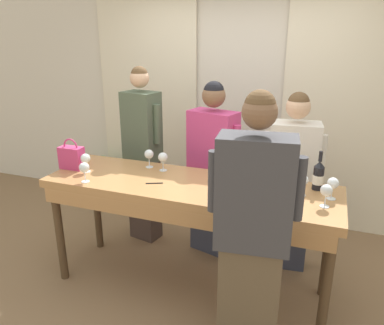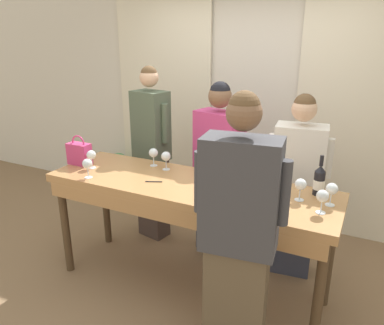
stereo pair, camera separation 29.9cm
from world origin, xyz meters
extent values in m
plane|color=#846647|center=(0.00, 0.00, 0.00)|extent=(18.00, 18.00, 0.00)
cube|color=silver|center=(0.00, 1.63, 1.40)|extent=(12.00, 0.06, 2.80)
cube|color=#EFE5C6|center=(-1.13, 1.56, 1.34)|extent=(1.26, 0.03, 2.69)
cube|color=#EFE5C6|center=(1.13, 1.56, 1.34)|extent=(1.26, 0.03, 2.69)
cube|color=#B27F4C|center=(0.00, 0.00, 0.94)|extent=(2.35, 0.72, 0.07)
cube|color=#B27F4C|center=(0.00, -0.34, 0.84)|extent=(2.26, 0.03, 0.12)
cylinder|color=#4C3823|center=(-1.10, -0.28, 0.45)|extent=(0.07, 0.07, 0.90)
cylinder|color=#4C3823|center=(1.10, -0.28, 0.45)|extent=(0.07, 0.07, 0.90)
cylinder|color=#4C3823|center=(-1.10, 0.28, 0.45)|extent=(0.07, 0.07, 0.90)
cylinder|color=#4C3823|center=(1.10, 0.28, 0.45)|extent=(0.07, 0.07, 0.90)
cylinder|color=black|center=(0.96, 0.22, 1.06)|extent=(0.08, 0.08, 0.18)
cone|color=black|center=(0.96, 0.22, 1.17)|extent=(0.08, 0.08, 0.04)
cylinder|color=black|center=(0.96, 0.22, 1.24)|extent=(0.03, 0.03, 0.08)
cylinder|color=white|center=(0.96, 0.22, 1.05)|extent=(0.08, 0.08, 0.07)
cube|color=#C63870|center=(-1.08, -0.03, 1.07)|extent=(0.21, 0.11, 0.20)
torus|color=#C63870|center=(-1.08, -0.03, 1.17)|extent=(0.14, 0.01, 0.14)
cylinder|color=white|center=(0.86, 0.06, 0.97)|extent=(0.07, 0.07, 0.00)
cylinder|color=white|center=(0.86, 0.06, 1.02)|extent=(0.01, 0.01, 0.08)
sphere|color=white|center=(0.86, 0.06, 1.09)|extent=(0.08, 0.08, 0.08)
cylinder|color=white|center=(-0.92, -0.07, 0.97)|extent=(0.07, 0.07, 0.00)
cylinder|color=white|center=(-0.92, -0.07, 1.02)|extent=(0.01, 0.01, 0.08)
sphere|color=white|center=(-0.92, -0.07, 1.09)|extent=(0.08, 0.08, 0.08)
cylinder|color=white|center=(-0.46, 0.23, 0.97)|extent=(0.07, 0.07, 0.00)
cylinder|color=white|center=(-0.46, 0.23, 1.02)|extent=(0.01, 0.01, 0.08)
sphere|color=white|center=(-0.46, 0.23, 1.09)|extent=(0.08, 0.08, 0.08)
cylinder|color=white|center=(0.58, -0.11, 0.97)|extent=(0.07, 0.07, 0.00)
cylinder|color=white|center=(0.58, -0.11, 1.02)|extent=(0.01, 0.01, 0.08)
sphere|color=white|center=(0.58, -0.11, 1.09)|extent=(0.08, 0.08, 0.08)
sphere|color=maroon|center=(0.58, -0.11, 1.08)|extent=(0.05, 0.05, 0.05)
cylinder|color=white|center=(0.54, -0.27, 0.97)|extent=(0.07, 0.07, 0.00)
cylinder|color=white|center=(0.54, -0.27, 1.02)|extent=(0.01, 0.01, 0.08)
sphere|color=white|center=(0.54, -0.27, 1.09)|extent=(0.08, 0.08, 0.08)
cylinder|color=white|center=(1.07, 0.07, 0.97)|extent=(0.07, 0.07, 0.00)
cylinder|color=white|center=(1.07, 0.07, 1.02)|extent=(0.01, 0.01, 0.08)
sphere|color=white|center=(1.07, 0.07, 1.09)|extent=(0.08, 0.08, 0.08)
sphere|color=maroon|center=(1.07, 0.07, 1.08)|extent=(0.05, 0.05, 0.05)
cylinder|color=white|center=(-0.79, -0.26, 0.97)|extent=(0.07, 0.07, 0.00)
cylinder|color=white|center=(-0.79, -0.26, 1.02)|extent=(0.01, 0.01, 0.08)
sphere|color=white|center=(-0.79, -0.26, 1.09)|extent=(0.08, 0.08, 0.08)
cylinder|color=white|center=(0.59, 0.04, 0.97)|extent=(0.07, 0.07, 0.00)
cylinder|color=white|center=(0.59, 0.04, 1.02)|extent=(0.01, 0.01, 0.08)
sphere|color=white|center=(0.59, 0.04, 1.09)|extent=(0.08, 0.08, 0.08)
cylinder|color=white|center=(-0.31, 0.19, 0.97)|extent=(0.07, 0.07, 0.00)
cylinder|color=white|center=(-0.31, 0.19, 1.02)|extent=(0.01, 0.01, 0.08)
sphere|color=white|center=(-0.31, 0.19, 1.09)|extent=(0.08, 0.08, 0.08)
cylinder|color=white|center=(1.03, -0.08, 0.97)|extent=(0.07, 0.07, 0.00)
cylinder|color=white|center=(1.03, -0.08, 1.02)|extent=(0.01, 0.01, 0.08)
sphere|color=white|center=(1.03, -0.08, 1.09)|extent=(0.08, 0.08, 0.08)
cube|color=white|center=(0.30, 0.14, 0.97)|extent=(0.12, 0.12, 0.00)
cylinder|color=black|center=(-0.25, -0.11, 0.98)|extent=(0.13, 0.06, 0.01)
cube|color=#473833|center=(-0.74, 0.63, 0.44)|extent=(0.33, 0.26, 0.88)
cube|color=#4C5B47|center=(-0.74, 0.63, 1.22)|extent=(0.38, 0.30, 0.69)
sphere|color=#DBAD89|center=(-0.74, 0.63, 1.70)|extent=(0.18, 0.18, 0.18)
sphere|color=brown|center=(-0.74, 0.63, 1.73)|extent=(0.16, 0.16, 0.16)
cylinder|color=#4C5B47|center=(-0.55, 0.60, 1.28)|extent=(0.08, 0.08, 0.38)
cylinder|color=#4C5B47|center=(-0.93, 0.67, 1.28)|extent=(0.08, 0.08, 0.38)
cube|color=#383D51|center=(0.00, 0.63, 0.40)|extent=(0.42, 0.29, 0.80)
cube|color=#C63D7A|center=(0.00, 0.63, 1.12)|extent=(0.49, 0.34, 0.63)
sphere|color=brown|center=(0.00, 0.63, 1.57)|extent=(0.21, 0.21, 0.21)
sphere|color=black|center=(0.00, 0.63, 1.61)|extent=(0.19, 0.19, 0.19)
cylinder|color=#C63D7A|center=(0.24, 0.57, 1.16)|extent=(0.09, 0.09, 0.35)
cylinder|color=#C63D7A|center=(-0.23, 0.70, 1.16)|extent=(0.09, 0.09, 0.35)
cube|color=#383D51|center=(0.74, 0.63, 0.39)|extent=(0.38, 0.26, 0.77)
cube|color=silver|center=(0.74, 0.63, 1.08)|extent=(0.45, 0.31, 0.61)
sphere|color=#DBAD89|center=(0.74, 0.63, 1.52)|extent=(0.21, 0.21, 0.21)
sphere|color=brown|center=(0.74, 0.63, 1.56)|extent=(0.18, 0.18, 0.18)
cylinder|color=silver|center=(0.97, 0.66, 1.12)|extent=(0.08, 0.08, 0.34)
cylinder|color=silver|center=(0.51, 0.61, 1.12)|extent=(0.08, 0.08, 0.34)
cube|color=brown|center=(0.63, -0.58, 0.44)|extent=(0.40, 0.25, 0.87)
cube|color=#3D3D42|center=(0.63, -0.58, 1.22)|extent=(0.47, 0.29, 0.69)
sphere|color=brown|center=(0.63, -0.58, 1.70)|extent=(0.20, 0.20, 0.20)
sphere|color=brown|center=(0.63, -0.58, 1.73)|extent=(0.17, 0.17, 0.17)
cylinder|color=#3D3D42|center=(0.39, -0.61, 1.27)|extent=(0.08, 0.08, 0.38)
cylinder|color=#3D3D42|center=(0.87, -0.55, 1.27)|extent=(0.08, 0.08, 0.38)
cylinder|color=#4C4C51|center=(-1.67, 1.28, 0.10)|extent=(0.31, 0.31, 0.20)
ellipsoid|color=#47844C|center=(-1.67, 1.28, 0.40)|extent=(0.31, 0.31, 0.44)
camera|label=1|loc=(0.98, -2.58, 2.10)|focal=35.00mm
camera|label=2|loc=(1.26, -2.46, 2.10)|focal=35.00mm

